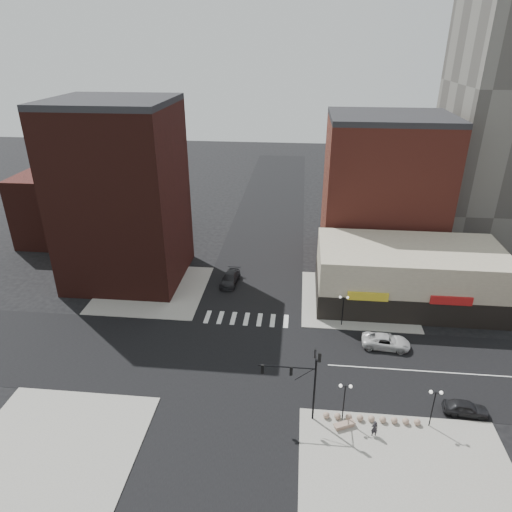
{
  "coord_description": "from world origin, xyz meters",
  "views": [
    {
      "loc": [
        6.14,
        -41.02,
        32.66
      ],
      "look_at": [
        1.55,
        4.23,
        11.0
      ],
      "focal_mm": 32.0,
      "sensor_mm": 36.0,
      "label": 1
    }
  ],
  "objects_px": {
    "street_lamp_se_a": "(345,393)",
    "dark_sedan_east": "(466,408)",
    "traffic_signal": "(305,375)",
    "street_lamp_ne": "(343,303)",
    "white_suv": "(386,341)",
    "dark_sedan_north": "(230,278)",
    "street_lamp_se_b": "(435,399)",
    "stone_bench": "(344,425)",
    "pedestrian": "(374,428)"
  },
  "relations": [
    {
      "from": "dark_sedan_north",
      "to": "street_lamp_se_b",
      "type": "bearing_deg",
      "value": -42.35
    },
    {
      "from": "street_lamp_se_b",
      "to": "dark_sedan_east",
      "type": "relative_size",
      "value": 1.0
    },
    {
      "from": "street_lamp_se_a",
      "to": "dark_sedan_north",
      "type": "bearing_deg",
      "value": 119.84
    },
    {
      "from": "traffic_signal",
      "to": "white_suv",
      "type": "xyz_separation_m",
      "value": [
        9.6,
        11.86,
        -4.19
      ]
    },
    {
      "from": "street_lamp_se_a",
      "to": "white_suv",
      "type": "xyz_separation_m",
      "value": [
        5.84,
        12.03,
        -2.52
      ]
    },
    {
      "from": "traffic_signal",
      "to": "dark_sedan_east",
      "type": "xyz_separation_m",
      "value": [
        15.57,
        1.83,
        -4.25
      ]
    },
    {
      "from": "dark_sedan_north",
      "to": "stone_bench",
      "type": "height_order",
      "value": "dark_sedan_north"
    },
    {
      "from": "street_lamp_se_a",
      "to": "dark_sedan_north",
      "type": "distance_m",
      "value": 29.51
    },
    {
      "from": "dark_sedan_east",
      "to": "dark_sedan_north",
      "type": "xyz_separation_m",
      "value": [
        -26.44,
        23.5,
        0.08
      ]
    },
    {
      "from": "traffic_signal",
      "to": "dark_sedan_east",
      "type": "distance_m",
      "value": 16.25
    },
    {
      "from": "pedestrian",
      "to": "street_lamp_se_a",
      "type": "bearing_deg",
      "value": -40.32
    },
    {
      "from": "traffic_signal",
      "to": "street_lamp_se_a",
      "type": "height_order",
      "value": "traffic_signal"
    },
    {
      "from": "white_suv",
      "to": "dark_sedan_east",
      "type": "xyz_separation_m",
      "value": [
        5.97,
        -10.03,
        -0.06
      ]
    },
    {
      "from": "street_lamp_se_a",
      "to": "pedestrian",
      "type": "distance_m",
      "value": 3.96
    },
    {
      "from": "street_lamp_se_b",
      "to": "dark_sedan_east",
      "type": "bearing_deg",
      "value": 27.71
    },
    {
      "from": "street_lamp_se_b",
      "to": "street_lamp_ne",
      "type": "height_order",
      "value": "same"
    },
    {
      "from": "street_lamp_se_b",
      "to": "stone_bench",
      "type": "relative_size",
      "value": 1.99
    },
    {
      "from": "street_lamp_ne",
      "to": "dark_sedan_north",
      "type": "distance_m",
      "value": 18.46
    },
    {
      "from": "traffic_signal",
      "to": "dark_sedan_north",
      "type": "bearing_deg",
      "value": 113.22
    },
    {
      "from": "white_suv",
      "to": "stone_bench",
      "type": "height_order",
      "value": "white_suv"
    },
    {
      "from": "dark_sedan_east",
      "to": "pedestrian",
      "type": "bearing_deg",
      "value": 117.27
    },
    {
      "from": "street_lamp_se_b",
      "to": "street_lamp_ne",
      "type": "relative_size",
      "value": 1.0
    },
    {
      "from": "street_lamp_se_b",
      "to": "dark_sedan_east",
      "type": "height_order",
      "value": "street_lamp_se_b"
    },
    {
      "from": "street_lamp_se_b",
      "to": "stone_bench",
      "type": "height_order",
      "value": "street_lamp_se_b"
    },
    {
      "from": "street_lamp_se_a",
      "to": "street_lamp_ne",
      "type": "relative_size",
      "value": 1.0
    },
    {
      "from": "street_lamp_se_a",
      "to": "dark_sedan_east",
      "type": "height_order",
      "value": "street_lamp_se_a"
    },
    {
      "from": "traffic_signal",
      "to": "street_lamp_ne",
      "type": "bearing_deg",
      "value": 73.25
    },
    {
      "from": "street_lamp_se_a",
      "to": "street_lamp_ne",
      "type": "bearing_deg",
      "value": 86.42
    },
    {
      "from": "traffic_signal",
      "to": "stone_bench",
      "type": "relative_size",
      "value": 3.71
    },
    {
      "from": "white_suv",
      "to": "stone_bench",
      "type": "distance_m",
      "value": 14.24
    },
    {
      "from": "street_lamp_se_b",
      "to": "street_lamp_ne",
      "type": "distance_m",
      "value": 17.46
    },
    {
      "from": "traffic_signal",
      "to": "pedestrian",
      "type": "distance_m",
      "value": 7.84
    },
    {
      "from": "traffic_signal",
      "to": "dark_sedan_east",
      "type": "relative_size",
      "value": 1.87
    },
    {
      "from": "street_lamp_se_a",
      "to": "white_suv",
      "type": "distance_m",
      "value": 13.6
    },
    {
      "from": "traffic_signal",
      "to": "street_lamp_se_a",
      "type": "xyz_separation_m",
      "value": [
        3.76,
        -0.17,
        -1.67
      ]
    },
    {
      "from": "white_suv",
      "to": "pedestrian",
      "type": "distance_m",
      "value": 14.08
    },
    {
      "from": "white_suv",
      "to": "street_lamp_se_a",
      "type": "bearing_deg",
      "value": 158.6
    },
    {
      "from": "traffic_signal",
      "to": "pedestrian",
      "type": "relative_size",
      "value": 4.67
    },
    {
      "from": "traffic_signal",
      "to": "dark_sedan_north",
      "type": "distance_m",
      "value": 27.88
    },
    {
      "from": "street_lamp_se_a",
      "to": "street_lamp_se_b",
      "type": "xyz_separation_m",
      "value": [
        8.0,
        0.0,
        0.0
      ]
    },
    {
      "from": "stone_bench",
      "to": "dark_sedan_east",
      "type": "bearing_deg",
      "value": -9.41
    },
    {
      "from": "street_lamp_ne",
      "to": "street_lamp_se_a",
      "type": "bearing_deg",
      "value": -93.58
    },
    {
      "from": "street_lamp_se_b",
      "to": "traffic_signal",
      "type": "bearing_deg",
      "value": 179.18
    },
    {
      "from": "street_lamp_se_a",
      "to": "street_lamp_se_b",
      "type": "distance_m",
      "value": 8.0
    },
    {
      "from": "pedestrian",
      "to": "traffic_signal",
      "type": "bearing_deg",
      "value": -24.27
    },
    {
      "from": "pedestrian",
      "to": "street_lamp_ne",
      "type": "bearing_deg",
      "value": -92.64
    },
    {
      "from": "traffic_signal",
      "to": "street_lamp_se_b",
      "type": "distance_m",
      "value": 11.88
    },
    {
      "from": "street_lamp_se_b",
      "to": "pedestrian",
      "type": "distance_m",
      "value": 6.04
    },
    {
      "from": "traffic_signal",
      "to": "pedestrian",
      "type": "height_order",
      "value": "traffic_signal"
    },
    {
      "from": "street_lamp_ne",
      "to": "dark_sedan_north",
      "type": "relative_size",
      "value": 0.76
    }
  ]
}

